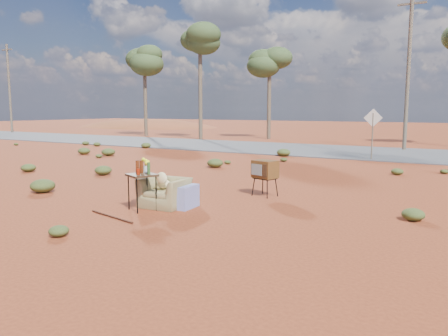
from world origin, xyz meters
The scene contains 14 objects.
ground centered at (0.00, 0.00, 0.00)m, with size 140.00×140.00×0.00m, color #943D1D.
highway centered at (0.00, 15.00, 0.02)m, with size 140.00×7.00×0.04m, color #565659.
dirt_mound centered at (-30.00, 34.00, 0.00)m, with size 26.00×18.00×2.00m, color #A14626.
armchair centered at (-0.38, 0.31, 0.40)m, with size 1.20×0.82×0.86m.
tv_unit centered at (0.95, 2.51, 0.67)m, with size 0.66×0.59×0.90m.
side_table centered at (-0.68, -0.19, 0.82)m, with size 0.73×0.73×1.10m.
rusty_bar centered at (-0.76, -1.05, 0.02)m, with size 0.04×0.04×1.46m, color #4A2113.
road_sign centered at (1.50, 12.00, 1.50)m, with size 0.78×0.06×2.19m.
eucalyptus_far_left centered at (-18.00, 20.00, 5.94)m, with size 3.20×3.20×7.10m.
eucalyptus_left centered at (-12.00, 19.00, 6.92)m, with size 3.20×3.20×8.10m.
eucalyptus_near_left centered at (-8.00, 22.00, 5.45)m, with size 3.20×3.20×6.60m.
utility_pole_west centered at (-32.00, 17.50, 4.15)m, with size 1.40×0.20×8.00m.
utility_pole_center centered at (2.00, 17.50, 4.15)m, with size 1.40×0.20×8.00m.
scrub_patch centered at (-0.82, 4.41, 0.14)m, with size 17.49×8.07×0.33m.
Camera 1 is at (5.57, -7.27, 2.17)m, focal length 35.00 mm.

